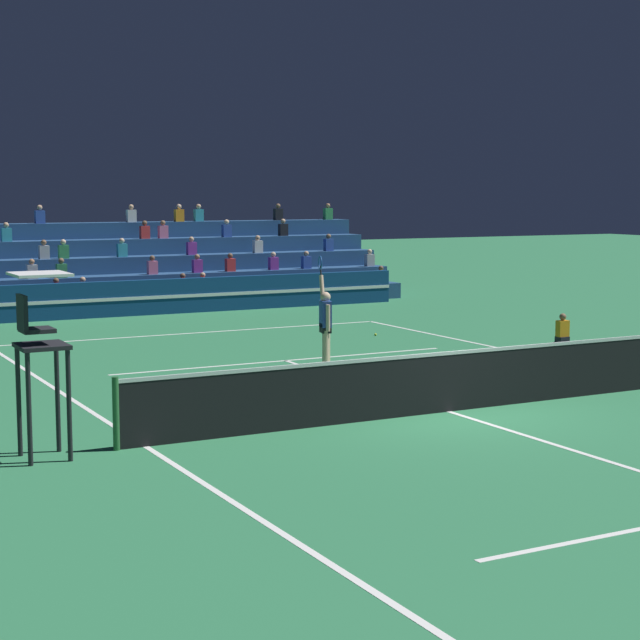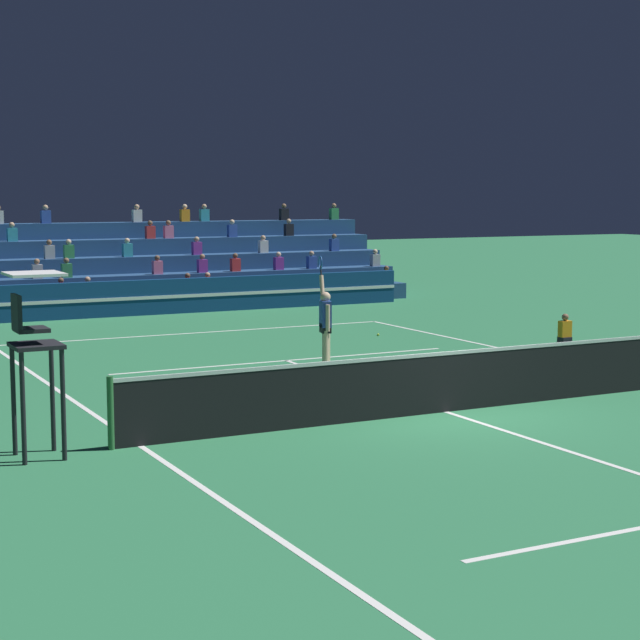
# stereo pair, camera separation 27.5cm
# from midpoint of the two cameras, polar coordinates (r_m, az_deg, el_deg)

# --- Properties ---
(ground_plane) EXTENTS (120.00, 120.00, 0.00)m
(ground_plane) POSITION_cam_midpoint_polar(r_m,az_deg,el_deg) (18.77, 7.14, -4.89)
(ground_plane) COLOR #2D7A4C
(court_lines) EXTENTS (11.10, 23.90, 0.01)m
(court_lines) POSITION_cam_midpoint_polar(r_m,az_deg,el_deg) (18.77, 7.14, -4.88)
(court_lines) COLOR white
(court_lines) RESTS_ON ground
(tennis_net) EXTENTS (12.00, 0.10, 1.10)m
(tennis_net) POSITION_cam_midpoint_polar(r_m,az_deg,el_deg) (18.67, 7.16, -3.25)
(tennis_net) COLOR #2D6B38
(tennis_net) RESTS_ON ground
(sponsor_banner_wall) EXTENTS (18.00, 0.26, 1.10)m
(sponsor_banner_wall) POSITION_cam_midpoint_polar(r_m,az_deg,el_deg) (33.62, -9.13, 1.19)
(sponsor_banner_wall) COLOR navy
(sponsor_banner_wall) RESTS_ON ground
(bleacher_stand) EXTENTS (20.16, 4.75, 3.38)m
(bleacher_stand) POSITION_cam_midpoint_polar(r_m,az_deg,el_deg) (37.20, -10.98, 2.41)
(bleacher_stand) COLOR navy
(bleacher_stand) RESTS_ON ground
(umpire_chair) EXTENTS (0.76, 0.84, 2.67)m
(umpire_chair) POSITION_cam_midpoint_polar(r_m,az_deg,el_deg) (15.65, -14.56, -1.02)
(umpire_chair) COLOR black
(umpire_chair) RESTS_ON ground
(ball_kid_courtside) EXTENTS (0.30, 0.36, 0.84)m
(ball_kid_courtside) POSITION_cam_midpoint_polar(r_m,az_deg,el_deg) (26.91, 13.21, -0.76)
(ball_kid_courtside) COLOR black
(ball_kid_courtside) RESTS_ON ground
(tennis_player) EXTENTS (0.43, 0.96, 2.49)m
(tennis_player) POSITION_cam_midpoint_polar(r_m,az_deg,el_deg) (22.63, 0.64, -0.30)
(tennis_player) COLOR beige
(tennis_player) RESTS_ON ground
(tennis_ball) EXTENTS (0.07, 0.07, 0.07)m
(tennis_ball) POSITION_cam_midpoint_polar(r_m,az_deg,el_deg) (28.46, 3.40, -0.79)
(tennis_ball) COLOR #C6DB33
(tennis_ball) RESTS_ON ground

